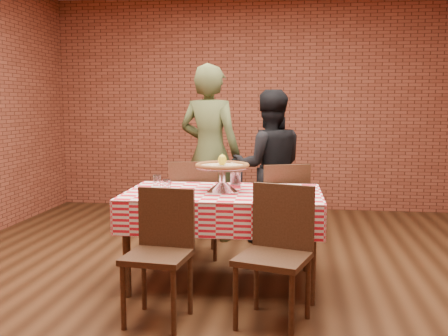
{
  "coord_description": "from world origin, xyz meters",
  "views": [
    {
      "loc": [
        0.61,
        -4.14,
        1.46
      ],
      "look_at": [
        0.03,
        0.01,
        0.93
      ],
      "focal_mm": 41.41,
      "sensor_mm": 36.0,
      "label": 1
    }
  ],
  "objects": [
    {
      "name": "ground",
      "position": [
        0.0,
        0.0,
        0.0
      ],
      "size": [
        6.0,
        6.0,
        0.0
      ],
      "primitive_type": "plane",
      "color": "black",
      "rests_on": "ground"
    },
    {
      "name": "back_wall",
      "position": [
        0.0,
        3.0,
        1.45
      ],
      "size": [
        5.5,
        0.0,
        5.5
      ],
      "primitive_type": "plane",
      "rotation": [
        1.57,
        0.0,
        0.0
      ],
      "color": "brown",
      "rests_on": "ground"
    },
    {
      "name": "table",
      "position": [
        0.04,
        -0.11,
        0.38
      ],
      "size": [
        1.56,
        0.96,
        0.75
      ],
      "primitive_type": "cube",
      "rotation": [
        0.0,
        0.0,
        0.02
      ],
      "color": "#462B1B",
      "rests_on": "ground"
    },
    {
      "name": "tablecloth",
      "position": [
        0.04,
        -0.11,
        0.63
      ],
      "size": [
        1.6,
        1.0,
        0.26
      ],
      "primitive_type": null,
      "rotation": [
        0.0,
        0.0,
        0.02
      ],
      "color": "red",
      "rests_on": "table"
    },
    {
      "name": "pizza_stand",
      "position": [
        0.03,
        -0.09,
        0.86
      ],
      "size": [
        0.53,
        0.53,
        0.19
      ],
      "primitive_type": null,
      "rotation": [
        0.0,
        0.0,
        0.23
      ],
      "color": "silver",
      "rests_on": "tablecloth"
    },
    {
      "name": "pizza",
      "position": [
        0.03,
        -0.09,
        0.96
      ],
      "size": [
        0.52,
        0.52,
        0.03
      ],
      "primitive_type": "cylinder",
      "rotation": [
        0.0,
        0.0,
        0.23
      ],
      "color": "beige",
      "rests_on": "pizza_stand"
    },
    {
      "name": "lemon",
      "position": [
        0.03,
        -0.09,
        1.01
      ],
      "size": [
        0.08,
        0.08,
        0.09
      ],
      "primitive_type": "ellipsoid",
      "rotation": [
        0.0,
        0.0,
        0.23
      ],
      "color": "yellow",
      "rests_on": "pizza"
    },
    {
      "name": "water_glass_left",
      "position": [
        -0.39,
        -0.23,
        0.81
      ],
      "size": [
        0.07,
        0.07,
        0.11
      ],
      "primitive_type": "cylinder",
      "rotation": [
        0.0,
        0.0,
        0.02
      ],
      "color": "white",
      "rests_on": "tablecloth"
    },
    {
      "name": "water_glass_right",
      "position": [
        -0.54,
        0.0,
        0.81
      ],
      "size": [
        0.07,
        0.07,
        0.11
      ],
      "primitive_type": "cylinder",
      "rotation": [
        0.0,
        0.0,
        0.02
      ],
      "color": "white",
      "rests_on": "tablecloth"
    },
    {
      "name": "side_plate",
      "position": [
        0.51,
        -0.2,
        0.76
      ],
      "size": [
        0.18,
        0.18,
        0.01
      ],
      "primitive_type": "cylinder",
      "rotation": [
        0.0,
        0.0,
        0.02
      ],
      "color": "white",
      "rests_on": "tablecloth"
    },
    {
      "name": "sweetener_packet_a",
      "position": [
        0.63,
        -0.27,
        0.76
      ],
      "size": [
        0.06,
        0.05,
        0.0
      ],
      "primitive_type": "cube",
      "rotation": [
        0.0,
        0.0,
        0.32
      ],
      "color": "white",
      "rests_on": "tablecloth"
    },
    {
      "name": "sweetener_packet_b",
      "position": [
        0.69,
        -0.22,
        0.76
      ],
      "size": [
        0.06,
        0.04,
        0.0
      ],
      "primitive_type": "cube",
      "rotation": [
        0.0,
        0.0,
        0.18
      ],
      "color": "white",
      "rests_on": "tablecloth"
    },
    {
      "name": "condiment_caddy",
      "position": [
        0.11,
        0.17,
        0.82
      ],
      "size": [
        0.1,
        0.08,
        0.13
      ],
      "primitive_type": "cube",
      "rotation": [
        0.0,
        0.0,
        -0.13
      ],
      "color": "silver",
      "rests_on": "tablecloth"
    },
    {
      "name": "chair_near_left",
      "position": [
        -0.29,
        -0.91,
        0.44
      ],
      "size": [
        0.44,
        0.44,
        0.88
      ],
      "primitive_type": null,
      "rotation": [
        0.0,
        0.0,
        -0.1
      ],
      "color": "#462B1B",
      "rests_on": "ground"
    },
    {
      "name": "chair_near_right",
      "position": [
        0.47,
        -0.85,
        0.46
      ],
      "size": [
        0.54,
        0.54,
        0.91
      ],
      "primitive_type": null,
      "rotation": [
        0.0,
        0.0,
        -0.29
      ],
      "color": "#462B1B",
      "rests_on": "ground"
    },
    {
      "name": "chair_far_left",
      "position": [
        -0.35,
        0.61,
        0.47
      ],
      "size": [
        0.54,
        0.54,
        0.93
      ],
      "primitive_type": null,
      "rotation": [
        0.0,
        0.0,
        3.36
      ],
      "color": "#462B1B",
      "rests_on": "ground"
    },
    {
      "name": "chair_far_right",
      "position": [
        0.47,
        0.65,
        0.46
      ],
      "size": [
        0.56,
        0.56,
        0.92
      ],
      "primitive_type": null,
      "rotation": [
        0.0,
        0.0,
        3.5
      ],
      "color": "#462B1B",
      "rests_on": "ground"
    },
    {
      "name": "diner_olive",
      "position": [
        -0.3,
        1.26,
        0.93
      ],
      "size": [
        0.78,
        0.62,
        1.87
      ],
      "primitive_type": "imported",
      "rotation": [
        0.0,
        0.0,
        2.87
      ],
      "color": "#434C29",
      "rests_on": "ground"
    },
    {
      "name": "diner_black",
      "position": [
        0.33,
        1.21,
        0.8
      ],
      "size": [
        0.88,
        0.74,
        1.6
      ],
      "primitive_type": "imported",
      "rotation": [
        0.0,
        0.0,
        3.34
      ],
      "color": "black",
      "rests_on": "ground"
    }
  ]
}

